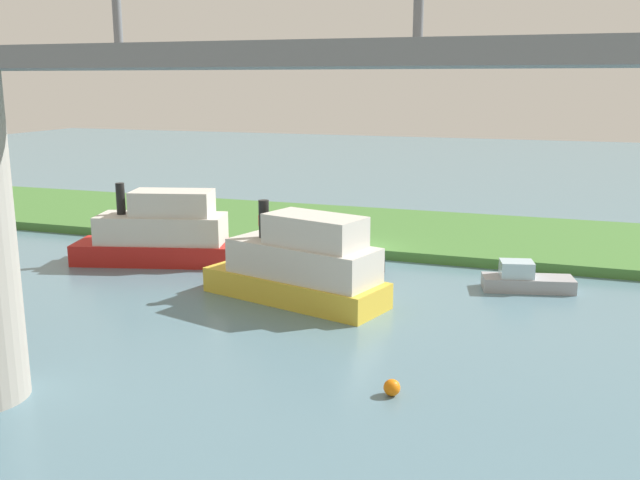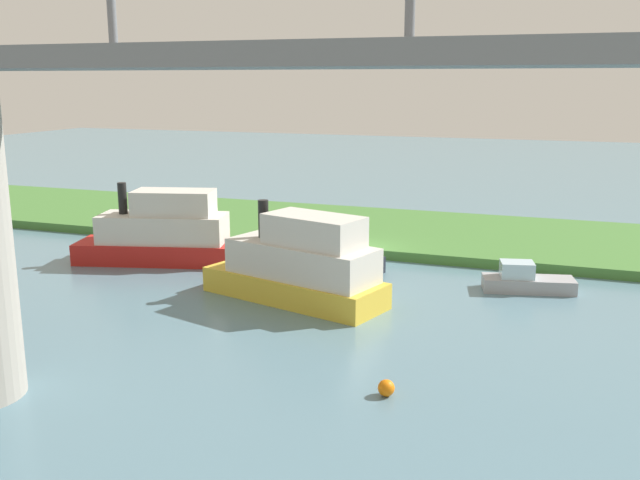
# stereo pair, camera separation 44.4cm
# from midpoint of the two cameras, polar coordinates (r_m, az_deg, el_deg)

# --- Properties ---
(ground_plane) EXTENTS (160.00, 160.00, 0.00)m
(ground_plane) POSITION_cam_midpoint_polar(r_m,az_deg,el_deg) (36.97, 3.46, -1.45)
(ground_plane) COLOR slate
(grassy_bank) EXTENTS (80.00, 12.00, 0.50)m
(grassy_bank) POSITION_cam_midpoint_polar(r_m,az_deg,el_deg) (42.56, 5.74, 0.75)
(grassy_bank) COLOR #427533
(grassy_bank) RESTS_ON ground
(person_on_bank) EXTENTS (0.38, 0.38, 1.39)m
(person_on_bank) POSITION_cam_midpoint_polar(r_m,az_deg,el_deg) (39.93, -4.24, 1.37)
(person_on_bank) COLOR #2D334C
(person_on_bank) RESTS_ON grassy_bank
(mooring_post) EXTENTS (0.20, 0.20, 0.77)m
(mooring_post) POSITION_cam_midpoint_polar(r_m,az_deg,el_deg) (39.07, -3.48, 0.66)
(mooring_post) COLOR brown
(mooring_post) RESTS_ON grassy_bank
(motorboat_red) EXTENTS (8.30, 4.55, 4.04)m
(motorboat_red) POSITION_cam_midpoint_polar(r_m,az_deg,el_deg) (36.68, -12.37, 0.55)
(motorboat_red) COLOR red
(motorboat_red) RESTS_ON ground
(pontoon_yellow) EXTENTS (4.12, 2.21, 1.30)m
(pontoon_yellow) POSITION_cam_midpoint_polar(r_m,az_deg,el_deg) (32.45, 16.56, -3.15)
(pontoon_yellow) COLOR #99999E
(pontoon_yellow) RESTS_ON ground
(skiff_small) EXTENTS (8.43, 4.82, 4.09)m
(skiff_small) POSITION_cam_midpoint_polar(r_m,az_deg,el_deg) (29.47, -1.30, -2.08)
(skiff_small) COLOR gold
(skiff_small) RESTS_ON ground
(riverboat_paddlewheel) EXTENTS (5.34, 3.24, 1.68)m
(riverboat_paddlewheel) POSITION_cam_midpoint_polar(r_m,az_deg,el_deg) (34.89, 1.16, -1.28)
(riverboat_paddlewheel) COLOR #1E232D
(riverboat_paddlewheel) RESTS_ON ground
(marker_buoy) EXTENTS (0.50, 0.50, 0.50)m
(marker_buoy) POSITION_cam_midpoint_polar(r_m,az_deg,el_deg) (21.31, 5.95, -11.74)
(marker_buoy) COLOR orange
(marker_buoy) RESTS_ON ground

